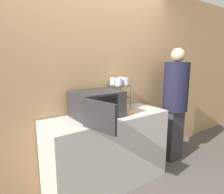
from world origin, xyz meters
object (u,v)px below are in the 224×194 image
object	(u,v)px
glass_front_left	(119,82)
glass_front_right	(125,81)
person	(175,99)
bowl	(126,111)
dish_rack	(120,92)
glass_back_right	(120,80)
glass_back_left	(113,81)
microwave	(97,104)

from	to	relation	value
glass_front_left	glass_front_right	size ratio (longest dim) A/B	1.00
person	bowl	bearing A→B (deg)	-179.42
dish_rack	glass_back_right	xyz separation A→B (m)	(0.06, 0.06, 0.14)
glass_front_right	glass_back_left	distance (m)	0.16
glass_front_left	person	distance (m)	1.04
person	glass_front_right	bearing A→B (deg)	169.87
glass_back_left	person	size ratio (longest dim) A/B	0.06
glass_back_left	person	bearing A→B (deg)	-15.47
dish_rack	bowl	distance (m)	0.31
glass_back_right	glass_front_left	bearing A→B (deg)	-135.72
glass_front_left	glass_front_right	distance (m)	0.11
glass_back_right	bowl	distance (m)	0.47
glass_front_left	glass_front_right	xyz separation A→B (m)	(0.11, 0.00, 0.00)
microwave	glass_front_right	world-z (taller)	glass_front_right
glass_front_right	person	size ratio (longest dim) A/B	0.06
microwave	glass_front_left	world-z (taller)	glass_front_left
glass_back_right	glass_front_right	size ratio (longest dim) A/B	1.00
person	glass_back_right	bearing A→B (deg)	162.23
dish_rack	glass_back_right	world-z (taller)	glass_back_right
microwave	bowl	world-z (taller)	microwave
glass_front_left	glass_front_right	world-z (taller)	same
dish_rack	glass_back_right	bearing A→B (deg)	45.67
microwave	person	distance (m)	1.35
glass_front_left	microwave	bearing A→B (deg)	-168.07
glass_front_left	bowl	distance (m)	0.39
glass_back_left	person	world-z (taller)	person
dish_rack	glass_front_left	size ratio (longest dim) A/B	3.36
microwave	person	bearing A→B (deg)	-3.17
microwave	glass_front_left	xyz separation A→B (m)	(0.37, 0.08, 0.23)
dish_rack	microwave	bearing A→B (deg)	-162.76
glass_front_right	glass_back_left	size ratio (longest dim) A/B	1.00
glass_back_left	microwave	bearing A→B (deg)	-152.38
microwave	bowl	distance (m)	0.40
microwave	glass_front_right	bearing A→B (deg)	9.25
microwave	glass_back_right	xyz separation A→B (m)	(0.50, 0.20, 0.23)
glass_back_right	microwave	bearing A→B (deg)	-158.21
bowl	person	bearing A→B (deg)	0.58
glass_back_right	glass_back_left	bearing A→B (deg)	-178.51
dish_rack	glass_front_left	world-z (taller)	glass_front_left
glass_front_left	bowl	bearing A→B (deg)	-90.94
glass_front_left	glass_front_right	bearing A→B (deg)	0.14
glass_back_left	bowl	bearing A→B (deg)	-90.39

